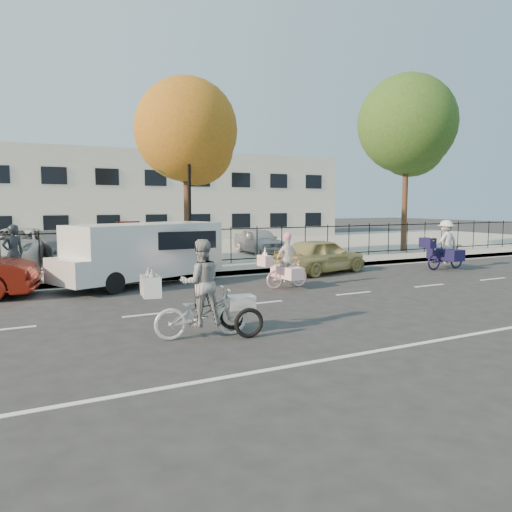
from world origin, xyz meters
TOP-DOWN VIEW (x-y plane):
  - ground at (0.00, 0.00)m, footprint 120.00×120.00m
  - road_markings at (0.00, 0.00)m, footprint 60.00×9.52m
  - curb at (0.00, 5.05)m, footprint 60.00×0.10m
  - sidewalk at (0.00, 6.10)m, footprint 60.00×2.20m
  - parking_lot at (0.00, 15.00)m, footprint 60.00×15.60m
  - iron_fence at (0.00, 7.20)m, footprint 58.00×0.06m
  - building at (0.00, 25.00)m, footprint 34.00×10.00m
  - lamppost at (0.50, 6.80)m, footprint 0.36×0.36m
  - street_sign at (-1.85, 6.80)m, footprint 0.85×0.06m
  - zebra_trike at (-2.61, -2.42)m, footprint 2.23×0.98m
  - unicorn_bike at (1.76, 1.71)m, footprint 1.70×1.18m
  - bull_bike at (9.54, 2.61)m, footprint 2.07×1.41m
  - white_van at (-1.93, 4.50)m, footprint 5.94×3.55m
  - gold_sedan at (4.58, 3.96)m, footprint 4.10×2.42m
  - pedestrian at (-5.64, 5.69)m, footprint 0.77×0.64m
  - lot_car_b at (-5.34, 11.35)m, footprint 3.77×5.61m
  - lot_car_c at (-3.93, 11.38)m, footprint 2.17×4.11m
  - lot_car_d at (5.29, 10.20)m, footprint 1.62×3.73m
  - tree_mid at (1.02, 8.19)m, footprint 4.15×4.15m
  - tree_east at (12.67, 8.05)m, footprint 4.94×4.94m

SIDE VIEW (x-z plane):
  - ground at x=0.00m, z-range 0.00..0.00m
  - road_markings at x=0.00m, z-range 0.00..0.01m
  - curb at x=0.00m, z-range 0.00..0.15m
  - sidewalk at x=0.00m, z-range 0.00..0.15m
  - parking_lot at x=0.00m, z-range 0.00..0.15m
  - unicorn_bike at x=1.76m, z-range -0.22..1.49m
  - gold_sedan at x=4.58m, z-range 0.00..1.31m
  - zebra_trike at x=-2.61m, z-range -0.22..1.69m
  - bull_bike at x=9.54m, z-range -0.20..1.74m
  - lot_car_d at x=5.29m, z-range 0.15..1.40m
  - lot_car_c at x=-3.93m, z-range 0.15..1.44m
  - lot_car_b at x=-5.34m, z-range 0.15..1.58m
  - iron_fence at x=0.00m, z-range 0.15..1.65m
  - pedestrian at x=-5.64m, z-range 0.15..1.95m
  - white_van at x=-1.93m, z-range 0.10..2.05m
  - street_sign at x=-1.85m, z-range 0.52..2.32m
  - building at x=0.00m, z-range 0.00..6.00m
  - lamppost at x=0.50m, z-range 0.95..5.28m
  - tree_mid at x=1.02m, z-range 1.52..9.14m
  - tree_east at x=12.67m, z-range 1.82..10.87m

